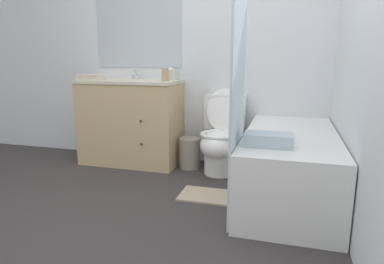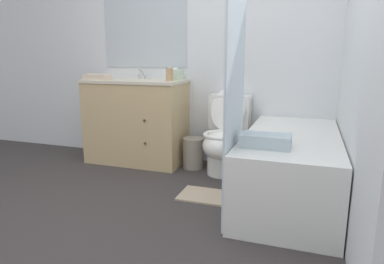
% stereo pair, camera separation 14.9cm
% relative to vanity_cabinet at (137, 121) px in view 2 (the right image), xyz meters
% --- Properties ---
extents(ground_plane, '(14.00, 14.00, 0.00)m').
position_rel_vanity_cabinet_xyz_m(ground_plane, '(0.74, -1.46, -0.45)').
color(ground_plane, '#383333').
extents(wall_back, '(8.00, 0.06, 2.50)m').
position_rel_vanity_cabinet_xyz_m(wall_back, '(0.73, 0.28, 0.80)').
color(wall_back, silver).
rests_on(wall_back, ground_plane).
extents(wall_right, '(0.05, 2.72, 2.50)m').
position_rel_vanity_cabinet_xyz_m(wall_right, '(2.03, -0.60, 0.80)').
color(wall_right, silver).
rests_on(wall_right, ground_plane).
extents(vanity_cabinet, '(1.05, 0.55, 0.89)m').
position_rel_vanity_cabinet_xyz_m(vanity_cabinet, '(0.00, 0.00, 0.00)').
color(vanity_cabinet, tan).
rests_on(vanity_cabinet, ground_plane).
extents(sink_faucet, '(0.14, 0.12, 0.12)m').
position_rel_vanity_cabinet_xyz_m(sink_faucet, '(-0.00, 0.17, 0.47)').
color(sink_faucet, silver).
rests_on(sink_faucet, vanity_cabinet).
extents(toilet, '(0.40, 0.63, 0.82)m').
position_rel_vanity_cabinet_xyz_m(toilet, '(0.99, -0.07, -0.10)').
color(toilet, white).
rests_on(toilet, ground_plane).
extents(bathtub, '(0.71, 1.54, 0.54)m').
position_rel_vanity_cabinet_xyz_m(bathtub, '(1.64, -0.51, -0.18)').
color(bathtub, white).
rests_on(bathtub, ground_plane).
extents(shower_curtain, '(0.01, 0.56, 1.87)m').
position_rel_vanity_cabinet_xyz_m(shower_curtain, '(1.27, -0.97, 0.49)').
color(shower_curtain, silver).
rests_on(shower_curtain, ground_plane).
extents(wastebasket, '(0.21, 0.21, 0.31)m').
position_rel_vanity_cabinet_xyz_m(wastebasket, '(0.65, -0.02, -0.30)').
color(wastebasket, gray).
rests_on(wastebasket, ground_plane).
extents(tissue_box, '(0.13, 0.15, 0.12)m').
position_rel_vanity_cabinet_xyz_m(tissue_box, '(0.41, 0.12, 0.49)').
color(tissue_box, silver).
rests_on(tissue_box, vanity_cabinet).
extents(soap_dispenser, '(0.07, 0.07, 0.15)m').
position_rel_vanity_cabinet_xyz_m(soap_dispenser, '(0.41, -0.04, 0.50)').
color(soap_dispenser, tan).
rests_on(soap_dispenser, vanity_cabinet).
extents(hand_towel_folded, '(0.26, 0.15, 0.06)m').
position_rel_vanity_cabinet_xyz_m(hand_towel_folded, '(-0.35, -0.17, 0.47)').
color(hand_towel_folded, beige).
rests_on(hand_towel_folded, vanity_cabinet).
extents(bath_towel_folded, '(0.33, 0.18, 0.09)m').
position_rel_vanity_cabinet_xyz_m(bath_towel_folded, '(1.49, -0.97, 0.13)').
color(bath_towel_folded, silver).
rests_on(bath_towel_folded, bathtub).
extents(bath_mat, '(0.49, 0.31, 0.02)m').
position_rel_vanity_cabinet_xyz_m(bath_mat, '(1.03, -0.70, -0.44)').
color(bath_mat, tan).
rests_on(bath_mat, ground_plane).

